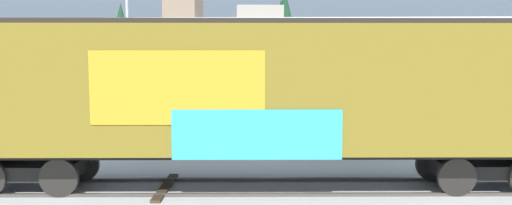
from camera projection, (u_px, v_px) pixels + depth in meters
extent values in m
plane|color=silver|center=(236.00, 188.00, 11.56)|extent=(260.00, 260.00, 0.00)
cube|color=#4C4742|center=(259.00, 195.00, 10.82)|extent=(59.97, 2.24, 0.08)
cube|color=#4C4742|center=(258.00, 179.00, 12.26)|extent=(59.97, 2.24, 0.08)
cube|color=#423323|center=(166.00, 187.00, 11.52)|extent=(0.33, 2.51, 0.07)
cube|color=olive|center=(258.00, 87.00, 11.33)|extent=(17.23, 3.69, 2.91)
cube|color=#2D2823|center=(258.00, 23.00, 11.19)|extent=(16.28, 0.98, 0.24)
cube|color=#B2931E|center=(177.00, 88.00, 9.76)|extent=(3.77, 0.16, 1.60)
cube|color=#33A5CC|center=(257.00, 135.00, 9.85)|extent=(3.70, 0.16, 1.10)
cube|color=black|center=(258.00, 149.00, 11.46)|extent=(16.84, 2.29, 0.20)
cube|color=black|center=(37.00, 169.00, 11.46)|extent=(2.15, 1.46, 0.36)
cylinder|color=black|center=(18.00, 165.00, 12.17)|extent=(0.92, 0.15, 0.92)
cylinder|color=black|center=(59.00, 178.00, 10.75)|extent=(0.92, 0.15, 0.92)
cylinder|color=black|center=(82.00, 164.00, 12.19)|extent=(0.92, 0.15, 0.92)
cube|color=black|center=(477.00, 168.00, 11.55)|extent=(2.15, 1.46, 0.36)
cylinder|color=black|center=(457.00, 177.00, 10.83)|extent=(0.92, 0.15, 0.92)
cylinder|color=black|center=(433.00, 164.00, 12.26)|extent=(0.92, 0.15, 0.92)
cylinder|color=black|center=(495.00, 164.00, 12.28)|extent=(0.92, 0.15, 0.92)
cylinder|color=silver|center=(127.00, 24.00, 21.03)|extent=(0.12, 0.12, 9.93)
cube|color=silver|center=(263.00, 57.00, 72.20)|extent=(125.41, 41.45, 8.35)
cube|color=#9E9384|center=(260.00, 15.00, 59.38)|extent=(6.16, 4.80, 2.15)
cube|color=#8C725B|center=(183.00, 11.00, 59.61)|extent=(4.91, 4.23, 3.19)
cone|color=#193D23|center=(281.00, 13.00, 64.30)|extent=(1.90, 1.90, 3.80)
cone|color=#193D23|center=(121.00, 14.00, 62.10)|extent=(1.52, 1.52, 3.04)
cone|color=#193D23|center=(285.00, 8.00, 62.99)|extent=(2.49, 2.49, 4.98)
cube|color=#B21E1E|center=(198.00, 129.00, 17.20)|extent=(4.66, 2.50, 0.75)
cube|color=#2D333D|center=(190.00, 110.00, 17.09)|extent=(2.37, 1.94, 0.67)
cylinder|color=black|center=(235.00, 134.00, 18.28)|extent=(0.67, 0.32, 0.64)
cylinder|color=black|center=(240.00, 141.00, 16.60)|extent=(0.67, 0.32, 0.64)
cylinder|color=black|center=(159.00, 136.00, 17.86)|extent=(0.67, 0.32, 0.64)
cylinder|color=black|center=(156.00, 143.00, 16.18)|extent=(0.67, 0.32, 0.64)
cube|color=#1E5933|center=(340.00, 130.00, 16.89)|extent=(4.29, 1.82, 0.75)
cube|color=#2D333D|center=(335.00, 112.00, 16.84)|extent=(2.02, 1.61, 0.60)
cylinder|color=black|center=(375.00, 137.00, 17.69)|extent=(0.64, 0.23, 0.64)
cylinder|color=black|center=(385.00, 144.00, 16.03)|extent=(0.64, 0.23, 0.64)
cylinder|color=black|center=(300.00, 136.00, 17.81)|extent=(0.64, 0.23, 0.64)
cylinder|color=black|center=(302.00, 144.00, 16.15)|extent=(0.64, 0.23, 0.64)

